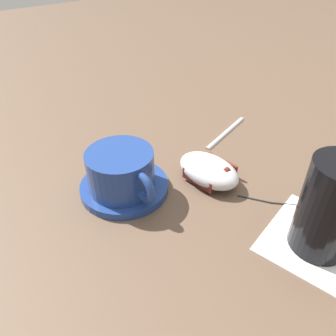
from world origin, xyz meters
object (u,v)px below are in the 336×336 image
(computer_mouse, at_px, (210,169))
(pen, at_px, (227,130))
(saucer, at_px, (125,187))
(drinking_glass, at_px, (330,208))
(coffee_cup, at_px, (122,171))

(computer_mouse, xyz_separation_m, pen, (0.12, 0.08, -0.01))
(saucer, bearing_deg, drinking_glass, -61.10)
(computer_mouse, xyz_separation_m, drinking_glass, (0.01, -0.17, 0.04))
(coffee_cup, distance_m, drinking_glass, 0.26)
(saucer, xyz_separation_m, pen, (0.23, 0.02, -0.00))
(pen, bearing_deg, coffee_cup, -173.55)
(computer_mouse, distance_m, pen, 0.15)
(coffee_cup, height_order, pen, coffee_cup)
(coffee_cup, bearing_deg, pen, 6.45)
(coffee_cup, bearing_deg, computer_mouse, -23.98)
(saucer, relative_size, computer_mouse, 1.20)
(saucer, height_order, pen, saucer)
(saucer, distance_m, coffee_cup, 0.03)
(drinking_glass, height_order, pen, drinking_glass)
(drinking_glass, xyz_separation_m, pen, (0.11, 0.25, -0.06))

